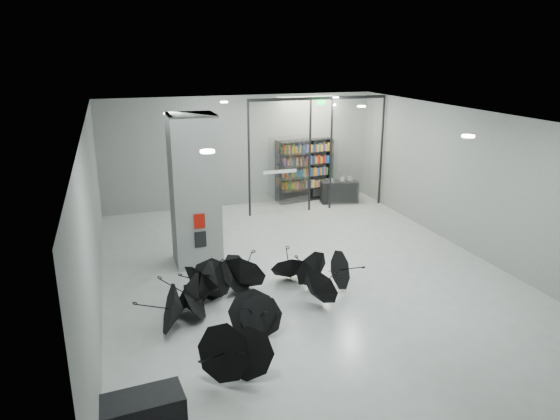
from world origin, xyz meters
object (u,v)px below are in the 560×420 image
object	(u,v)px
column	(195,190)
bench	(135,412)
shop_counter	(339,192)
umbrella_cluster	(242,299)
bookshelf	(304,170)

from	to	relation	value
column	bench	xyz separation A→B (m)	(-2.00, -6.23, -1.76)
bench	shop_counter	xyz separation A→B (m)	(8.04, 10.29, 0.17)
shop_counter	umbrella_cluster	size ratio (longest dim) A/B	0.27
bookshelf	shop_counter	bearing A→B (deg)	-39.93
bench	bookshelf	distance (m)	12.99
column	bookshelf	xyz separation A→B (m)	(4.87, 4.75, -0.83)
shop_counter	umbrella_cluster	xyz separation A→B (m)	(-5.60, -7.28, -0.09)
column	bench	world-z (taller)	column
column	bench	distance (m)	6.77
column	bookshelf	distance (m)	6.86
shop_counter	umbrella_cluster	distance (m)	9.19
bench	column	bearing A→B (deg)	67.12
bench	bookshelf	bearing A→B (deg)	52.87
bookshelf	umbrella_cluster	world-z (taller)	bookshelf
bookshelf	shop_counter	world-z (taller)	bookshelf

